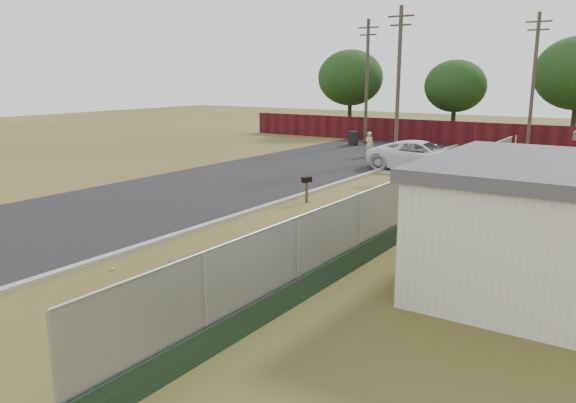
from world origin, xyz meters
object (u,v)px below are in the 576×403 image
Objects in this scene: fire_hydrant at (109,316)px; pedestrian at (369,144)px; mailbox at (307,182)px; pickup_truck at (422,156)px; trash_bin at (354,138)px.

fire_hydrant is 0.52× the size of pedestrian.
pedestrian is (-3.70, 13.39, -0.05)m from mailbox.
mailbox is at bearing 104.09° from fire_hydrant.
pickup_truck is (-2.13, 22.45, 0.41)m from fire_hydrant.
fire_hydrant is at bearing 111.53° from pedestrian.
fire_hydrant is at bearing -71.14° from trash_bin.
pickup_truck reaches higher than fire_hydrant.
pedestrian is at bearing 52.49° from pickup_truck.
pedestrian is 6.18m from trash_bin.
fire_hydrant is 0.14× the size of pickup_truck.
pickup_truck is 5.60× the size of trash_bin.
pickup_truck is 3.58× the size of pedestrian.
fire_hydrant is at bearing -177.97° from pickup_truck.
fire_hydrant is at bearing -75.91° from mailbox.
trash_bin is (-8.30, 8.10, -0.27)m from pickup_truck.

